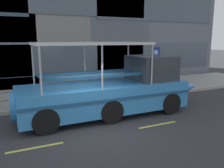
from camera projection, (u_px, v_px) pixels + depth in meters
ground_plane at (95, 126)px, 9.30m from camera, size 120.00×120.00×0.00m
sidewalk at (62, 94)px, 14.26m from camera, size 32.00×4.80×0.18m
curb_edge at (73, 105)px, 12.05m from camera, size 32.00×0.18×0.18m
lane_centreline at (104, 135)px, 8.46m from camera, size 25.80×0.12×0.01m
curb_guardrail at (87, 90)px, 12.60m from camera, size 10.30×0.09×0.84m
parking_sign at (155, 61)px, 14.52m from camera, size 0.60×0.12×2.78m
duck_tour_boat at (116, 90)px, 10.73m from camera, size 9.47×2.52×3.31m
pedestrian_near_bow at (134, 74)px, 14.90m from camera, size 0.45×0.31×1.71m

